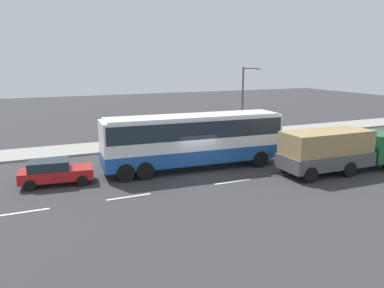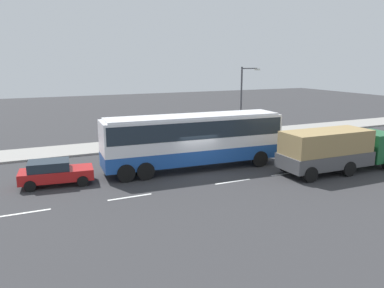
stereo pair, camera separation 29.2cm
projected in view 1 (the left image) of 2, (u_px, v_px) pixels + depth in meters
ground_plane at (195, 172)px, 24.74m from camera, size 120.00×120.00×0.00m
sidewalk_curb at (151, 143)px, 33.14m from camera, size 80.00×4.00×0.15m
lane_centreline at (229, 182)px, 22.62m from camera, size 37.73×0.16×0.01m
coach_bus at (194, 136)px, 25.00m from camera, size 12.19×3.22×3.64m
cargo_truck at (338, 149)px, 24.46m from camera, size 8.37×2.76×2.79m
car_silver_hatch at (306, 145)px, 28.97m from camera, size 4.73×2.13×1.48m
car_red_compact at (54, 172)px, 22.08m from camera, size 4.28×2.20×1.47m
pedestrian_near_curb at (154, 134)px, 31.59m from camera, size 0.32×0.32×1.67m
pedestrian_at_crossing at (118, 139)px, 30.31m from camera, size 0.32×0.32×1.53m
street_lamp at (245, 97)px, 34.08m from camera, size 1.93×0.24×6.47m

